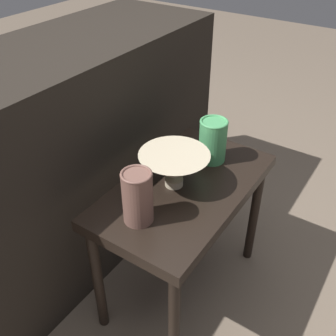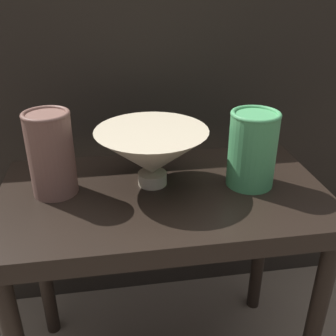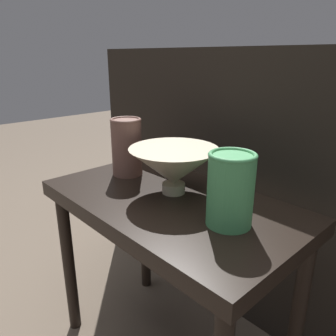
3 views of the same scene
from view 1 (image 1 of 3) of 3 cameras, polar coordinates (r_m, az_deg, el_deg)
name	(u,v)px [view 1 (image 1 of 3)]	position (r m, az deg, el deg)	size (l,w,h in m)	color
ground_plane	(182,285)	(1.66, 2.00, -16.67)	(8.00, 8.00, 0.00)	#6B5B4C
table	(184,201)	(1.34, 2.39, -4.88)	(0.66, 0.38, 0.52)	black
couch_backdrop	(71,155)	(1.63, -13.89, 1.89)	(1.37, 0.50, 0.88)	black
bowl	(174,167)	(1.25, 0.90, 0.16)	(0.23, 0.23, 0.12)	#C1B293
vase_textured_left	(137,196)	(1.11, -4.45, -4.13)	(0.09, 0.09, 0.17)	brown
vase_colorful_right	(212,140)	(1.38, 6.35, 4.12)	(0.10, 0.10, 0.16)	#47995B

